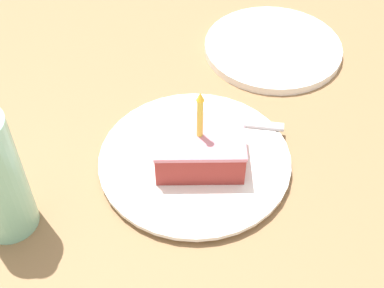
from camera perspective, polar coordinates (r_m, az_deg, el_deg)
name	(u,v)px	position (r m, az deg, el deg)	size (l,w,h in m)	color
ground_plane	(185,189)	(0.71, -0.71, -4.82)	(2.40, 2.40, 0.04)	olive
plate	(192,160)	(0.70, 0.00, -1.72)	(0.25, 0.25, 0.01)	white
cake_slice	(197,148)	(0.67, 0.51, -0.43)	(0.08, 0.11, 0.12)	#99332D
fork	(211,120)	(0.74, 2.06, 2.55)	(0.04, 0.17, 0.00)	#B2B2B7
side_plate	(271,48)	(0.90, 8.39, 10.13)	(0.22, 0.22, 0.01)	white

